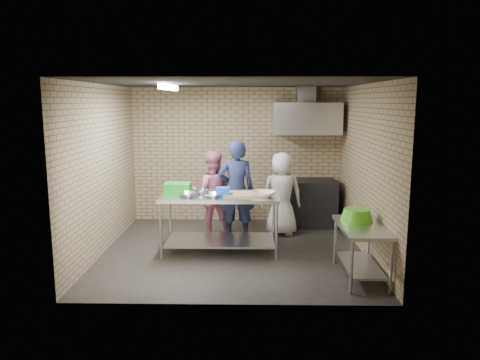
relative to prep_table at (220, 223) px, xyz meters
name	(u,v)px	position (x,y,z in m)	size (l,w,h in m)	color
floor	(234,251)	(0.22, -0.01, -0.47)	(4.20, 4.20, 0.00)	black
ceiling	(233,83)	(0.22, -0.01, 2.23)	(4.20, 4.20, 0.00)	black
back_wall	(237,155)	(0.22, 1.99, 0.88)	(4.20, 0.06, 2.70)	#94805C
front_wall	(228,195)	(0.22, -2.01, 0.88)	(4.20, 0.06, 2.70)	#94805C
left_wall	(102,169)	(-1.88, -0.01, 0.88)	(0.06, 4.00, 2.70)	#94805C
right_wall	(366,170)	(2.32, -0.01, 0.88)	(0.06, 4.00, 2.70)	#94805C
prep_table	(220,223)	(0.00, 0.00, 0.00)	(1.89, 0.94, 0.94)	silver
side_counter	(361,252)	(2.02, -1.11, -0.10)	(0.60, 1.20, 0.75)	silver
stove	(305,203)	(1.57, 1.64, -0.02)	(1.20, 0.70, 0.90)	black
range_hood	(306,118)	(1.57, 1.69, 1.63)	(1.30, 0.60, 0.60)	silver
hood_duct	(306,95)	(1.57, 1.84, 2.08)	(0.35, 0.30, 0.30)	#A5A8AD
wall_shelf	(320,127)	(1.87, 1.88, 1.45)	(0.80, 0.20, 0.04)	#3F2B19
fluorescent_fixture	(169,87)	(-0.78, -0.01, 2.17)	(0.10, 1.25, 0.08)	white
green_crate	(178,188)	(-0.70, 0.12, 0.56)	(0.42, 0.31, 0.17)	#1B9420
blue_tub	(223,192)	(0.05, -0.10, 0.54)	(0.21, 0.21, 0.14)	blue
cutting_board	(242,194)	(0.35, -0.02, 0.49)	(0.58, 0.44, 0.03)	tan
mixing_bowl_a	(187,195)	(-0.50, -0.20, 0.51)	(0.29, 0.29, 0.07)	silver
mixing_bowl_b	(202,192)	(-0.30, 0.05, 0.51)	(0.22, 0.22, 0.07)	#AAADB1
mixing_bowl_c	(213,195)	(-0.10, -0.22, 0.50)	(0.27, 0.27, 0.07)	silver
ceramic_bowl	(264,194)	(0.70, -0.15, 0.52)	(0.36, 0.36, 0.09)	beige
green_basin	(357,215)	(2.00, -0.86, 0.36)	(0.46, 0.46, 0.17)	#59C626
bottle_green	(328,122)	(2.02, 1.88, 1.54)	(0.06, 0.06, 0.15)	green
man_navy	(236,190)	(0.24, 0.68, 0.41)	(0.64, 0.42, 1.77)	#151736
woman_pink	(212,193)	(-0.20, 0.91, 0.31)	(0.75, 0.59, 1.55)	#C66988
woman_white	(282,194)	(1.06, 0.97, 0.29)	(0.75, 0.49, 1.53)	silver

